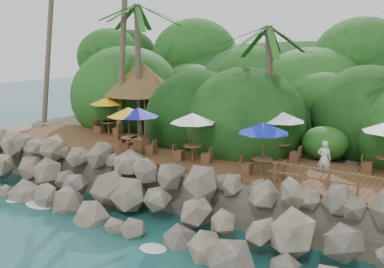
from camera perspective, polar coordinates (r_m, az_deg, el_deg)
The scene contains 11 objects.
ground at distance 19.61m, azimuth -9.87°, elevation -12.81°, with size 140.00×140.00×0.00m, color #19514F.
land_base at distance 32.22m, azimuth 9.77°, elevation -1.08°, with size 32.00×25.20×2.10m, color gray.
jungle_hill at distance 39.29m, azimuth 14.09°, elevation -0.53°, with size 44.80×28.00×15.40m, color #143811.
seawall at distance 20.56m, azimuth -6.16°, elevation -8.06°, with size 29.00×4.00×2.30m, color gray, non-canonical shape.
terrace at distance 23.34m, azimuth -0.00°, elevation -2.89°, with size 26.00×5.00×0.20m, color brown.
jungle_foliage at distance 31.57m, azimuth 8.98°, elevation -3.27°, with size 44.00×16.00×12.00m, color #143811, non-canonical shape.
foam_line at distance 19.79m, azimuth -9.27°, elevation -12.45°, with size 25.20×0.80×0.06m.
palapa at distance 29.44m, azimuth -6.55°, elevation 7.17°, with size 5.26×5.26×4.60m.
dining_clusters at distance 22.36m, azimuth 2.42°, elevation 2.01°, with size 21.53×5.45×2.43m.
railing at distance 17.80m, azimuth 18.88°, elevation -5.83°, with size 6.10×0.10×1.00m.
waiter at distance 20.17m, azimuth 16.63°, elevation -3.07°, with size 0.59×0.38×1.61m, color silver.
Camera 1 is at (12.34, -12.92, 8.07)m, focal length 41.45 mm.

